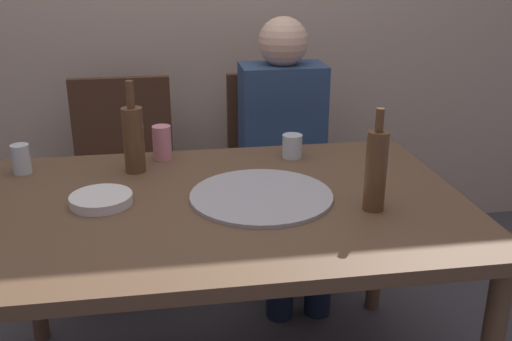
{
  "coord_description": "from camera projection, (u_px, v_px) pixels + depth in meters",
  "views": [
    {
      "loc": [
        -0.15,
        -1.61,
        1.42
      ],
      "look_at": [
        0.12,
        0.1,
        0.77
      ],
      "focal_mm": 41.19,
      "sensor_mm": 36.0,
      "label": 1
    }
  ],
  "objects": [
    {
      "name": "dining_table",
      "position": [
        221.0,
        222.0,
        1.78
      ],
      "size": [
        1.47,
        0.97,
        0.72
      ],
      "color": "brown",
      "rests_on": "ground_plane"
    },
    {
      "name": "pizza_tray",
      "position": [
        261.0,
        196.0,
        1.77
      ],
      "size": [
        0.43,
        0.43,
        0.01
      ],
      "primitive_type": "cylinder",
      "color": "#ADADB2",
      "rests_on": "dining_table"
    },
    {
      "name": "wine_bottle",
      "position": [
        376.0,
        169.0,
        1.65
      ],
      "size": [
        0.06,
        0.06,
        0.3
      ],
      "color": "brown",
      "rests_on": "dining_table"
    },
    {
      "name": "beer_bottle",
      "position": [
        134.0,
        138.0,
        1.94
      ],
      "size": [
        0.07,
        0.07,
        0.31
      ],
      "color": "brown",
      "rests_on": "dining_table"
    },
    {
      "name": "tumbler_near",
      "position": [
        21.0,
        159.0,
        1.95
      ],
      "size": [
        0.06,
        0.06,
        0.1
      ],
      "primitive_type": "cylinder",
      "color": "silver",
      "rests_on": "dining_table"
    },
    {
      "name": "tumbler_far",
      "position": [
        292.0,
        146.0,
        2.1
      ],
      "size": [
        0.07,
        0.07,
        0.08
      ],
      "primitive_type": "cylinder",
      "color": "silver",
      "rests_on": "dining_table"
    },
    {
      "name": "soda_can",
      "position": [
        162.0,
        143.0,
        2.08
      ],
      "size": [
        0.07,
        0.07,
        0.12
      ],
      "primitive_type": "cylinder",
      "color": "pink",
      "rests_on": "dining_table"
    },
    {
      "name": "plate_stack",
      "position": [
        101.0,
        199.0,
        1.72
      ],
      "size": [
        0.18,
        0.18,
        0.03
      ],
      "primitive_type": "cylinder",
      "color": "white",
      "rests_on": "dining_table"
    },
    {
      "name": "chair_left",
      "position": [
        124.0,
        170.0,
        2.59
      ],
      "size": [
        0.44,
        0.44,
        0.9
      ],
      "rotation": [
        0.0,
        0.0,
        3.14
      ],
      "color": "#472D1E",
      "rests_on": "ground_plane"
    },
    {
      "name": "chair_right",
      "position": [
        279.0,
        161.0,
        2.7
      ],
      "size": [
        0.44,
        0.44,
        0.9
      ],
      "rotation": [
        0.0,
        0.0,
        3.14
      ],
      "color": "#472D1E",
      "rests_on": "ground_plane"
    },
    {
      "name": "guest_in_sweater",
      "position": [
        286.0,
        145.0,
        2.51
      ],
      "size": [
        0.36,
        0.56,
        1.17
      ],
      "rotation": [
        0.0,
        0.0,
        3.14
      ],
      "color": "navy",
      "rests_on": "ground_plane"
    }
  ]
}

